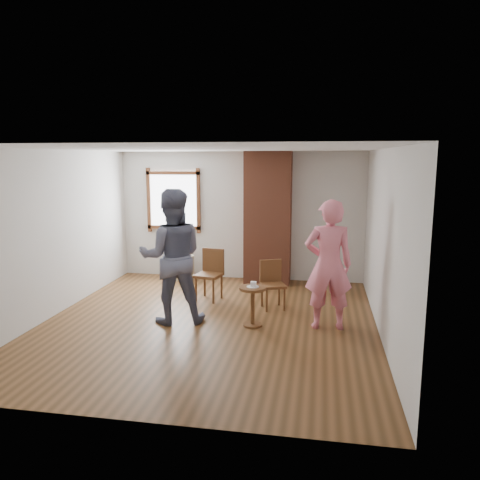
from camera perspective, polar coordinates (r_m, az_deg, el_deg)
name	(u,v)px	position (r m, az deg, el deg)	size (l,w,h in m)	color
ground	(209,323)	(7.23, -3.81, -10.03)	(5.50, 5.50, 0.00)	brown
room_shell	(213,200)	(7.43, -3.29, 4.85)	(5.04, 5.52, 2.62)	silver
brick_chimney	(268,218)	(9.23, 3.42, 2.67)	(0.90, 0.50, 2.60)	#964E35
stoneware_crock	(184,268)	(9.66, -6.78, -3.36)	(0.39, 0.39, 0.51)	tan
dark_pot	(174,275)	(9.77, -8.09, -4.27)	(0.17, 0.17, 0.17)	black
dining_chair_left	(211,271)	(8.28, -3.61, -3.83)	(0.50, 0.50, 0.89)	brown
dining_chair_right	(272,281)	(7.81, 3.94, -5.06)	(0.48, 0.48, 0.80)	brown
side_table	(253,300)	(6.97, 1.55, -7.30)	(0.40, 0.40, 0.60)	brown
cake_plate	(253,287)	(6.91, 1.56, -5.71)	(0.18, 0.18, 0.01)	white
cake_slice	(253,284)	(6.90, 1.64, -5.44)	(0.08, 0.07, 0.06)	white
man	(172,257)	(7.07, -8.29, -2.02)	(0.99, 0.77, 2.03)	#151A3A
person_pink	(328,265)	(6.87, 10.73, -2.99)	(0.69, 0.46, 1.90)	pink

